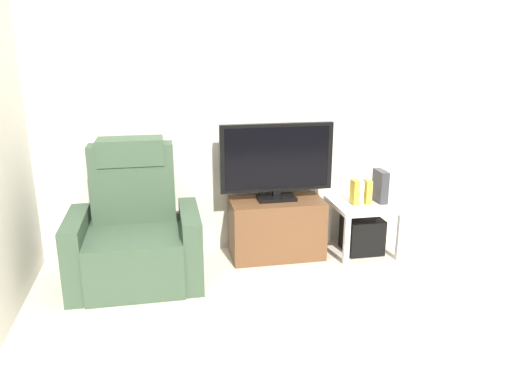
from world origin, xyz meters
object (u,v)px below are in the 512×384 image
(television, at_px, (277,160))
(recliner_armchair, at_px, (135,234))
(side_table, at_px, (364,210))
(subwoofer_box, at_px, (362,234))
(book_rightmost, at_px, (367,192))
(tv_stand, at_px, (276,228))
(game_console, at_px, (380,186))
(book_leftmost, at_px, (355,192))
(book_middle, at_px, (360,192))

(television, bearing_deg, recliner_armchair, -168.42)
(side_table, xyz_separation_m, subwoofer_box, (-0.00, -0.00, -0.22))
(television, relative_size, book_rightmost, 4.59)
(recliner_armchair, bearing_deg, tv_stand, 19.91)
(side_table, height_order, book_rightmost, book_rightmost)
(tv_stand, bearing_deg, book_rightmost, -4.95)
(book_rightmost, relative_size, game_console, 0.74)
(tv_stand, xyz_separation_m, book_rightmost, (0.78, -0.07, 0.30))
(book_leftmost, bearing_deg, game_console, 6.98)
(book_middle, xyz_separation_m, game_console, (0.20, 0.03, 0.04))
(subwoofer_box, bearing_deg, recliner_armchair, -174.90)
(book_leftmost, bearing_deg, recliner_armchair, -175.24)
(television, distance_m, book_middle, 0.78)
(game_console, bearing_deg, subwoofer_box, -176.05)
(book_middle, bearing_deg, subwoofer_box, 19.70)
(tv_stand, height_order, subwoofer_box, tv_stand)
(tv_stand, xyz_separation_m, side_table, (0.77, -0.05, 0.13))
(tv_stand, distance_m, game_console, 0.98)
(tv_stand, xyz_separation_m, book_middle, (0.71, -0.07, 0.30))
(recliner_armchair, relative_size, subwoofer_box, 3.44)
(side_table, relative_size, book_leftmost, 2.53)
(tv_stand, bearing_deg, game_console, -2.37)
(side_table, xyz_separation_m, book_rightmost, (0.01, -0.02, 0.17))
(tv_stand, distance_m, side_table, 0.78)
(tv_stand, height_order, side_table, tv_stand)
(subwoofer_box, bearing_deg, television, 175.04)
(book_middle, bearing_deg, game_console, 8.49)
(recliner_armchair, distance_m, side_table, 1.95)
(tv_stand, height_order, book_rightmost, book_rightmost)
(television, bearing_deg, subwoofer_box, -4.96)
(television, distance_m, subwoofer_box, 1.04)
(book_rightmost, distance_m, game_console, 0.14)
(game_console, bearing_deg, book_middle, -171.51)
(tv_stand, distance_m, book_middle, 0.78)
(side_table, xyz_separation_m, game_console, (0.14, 0.01, 0.21))
(recliner_armchair, xyz_separation_m, game_console, (2.09, 0.18, 0.22))
(recliner_armchair, relative_size, game_console, 3.86)
(book_rightmost, bearing_deg, subwoofer_box, 124.77)
(book_leftmost, bearing_deg, subwoofer_box, 11.31)
(tv_stand, bearing_deg, side_table, -3.56)
(television, relative_size, subwoofer_box, 3.03)
(recliner_armchair, relative_size, side_table, 2.00)
(recliner_armchair, bearing_deg, subwoofer_box, 14.32)
(book_middle, distance_m, book_rightmost, 0.07)
(recliner_armchair, height_order, subwoofer_box, recliner_armchair)
(side_table, xyz_separation_m, book_leftmost, (-0.10, -0.02, 0.18))
(subwoofer_box, relative_size, book_rightmost, 1.51)
(television, xyz_separation_m, book_rightmost, (0.78, -0.09, -0.29))
(television, bearing_deg, book_middle, -6.93)
(tv_stand, xyz_separation_m, game_console, (0.92, -0.04, 0.34))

